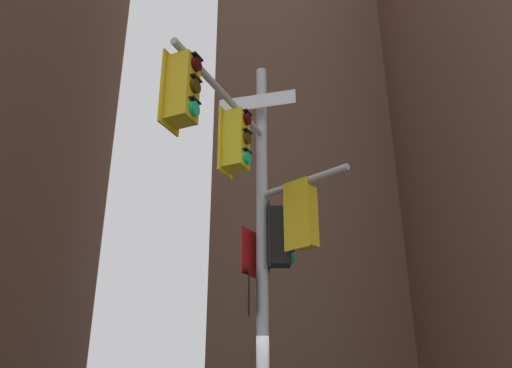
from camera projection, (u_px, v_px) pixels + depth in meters
name	position (u px, v px, depth m)	size (l,w,h in m)	color
building_mid_block	(322.00, 53.00, 38.00)	(13.48, 13.48, 50.16)	brown
signal_pole_assembly	(256.00, 207.00, 8.37)	(2.65, 3.18, 7.48)	#B2B2B5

